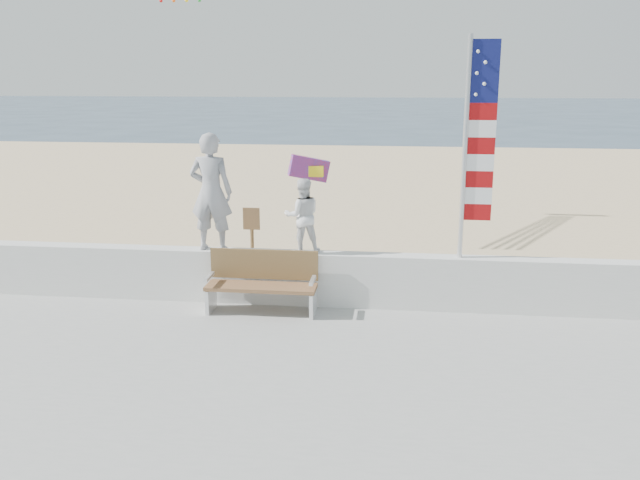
% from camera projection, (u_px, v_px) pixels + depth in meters
% --- Properties ---
extents(ground, '(220.00, 220.00, 0.00)m').
position_uv_depth(ground, '(291.00, 361.00, 9.66)').
color(ground, '#2A4055').
rests_on(ground, ground).
extents(sand, '(90.00, 40.00, 0.08)m').
position_uv_depth(sand, '(345.00, 224.00, 18.33)').
color(sand, beige).
rests_on(sand, ground).
extents(seawall, '(30.00, 0.35, 0.90)m').
position_uv_depth(seawall, '(310.00, 278.00, 11.44)').
color(seawall, silver).
rests_on(seawall, boardwalk).
extents(adult, '(0.74, 0.51, 1.98)m').
position_uv_depth(adult, '(211.00, 192.00, 11.29)').
color(adult, '#98999E').
rests_on(adult, seawall).
extents(child, '(0.71, 0.62, 1.25)m').
position_uv_depth(child, '(302.00, 216.00, 11.19)').
color(child, white).
rests_on(child, seawall).
extents(bench, '(1.80, 0.57, 1.00)m').
position_uv_depth(bench, '(262.00, 281.00, 11.07)').
color(bench, brown).
rests_on(bench, boardwalk).
extents(flag, '(0.50, 0.08, 3.50)m').
position_uv_depth(flag, '(474.00, 139.00, 10.57)').
color(flag, silver).
rests_on(flag, seawall).
extents(parafoil_kite, '(0.87, 0.48, 0.58)m').
position_uv_depth(parafoil_kite, '(310.00, 169.00, 13.59)').
color(parafoil_kite, red).
rests_on(parafoil_kite, ground).
extents(sign, '(0.32, 0.07, 1.46)m').
position_uv_depth(sign, '(252.00, 238.00, 12.87)').
color(sign, brown).
rests_on(sign, sand).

